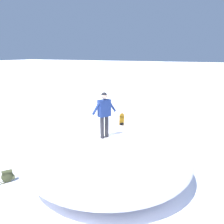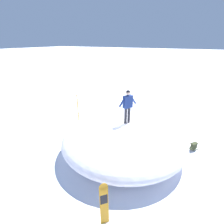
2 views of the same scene
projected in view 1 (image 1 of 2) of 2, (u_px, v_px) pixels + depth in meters
ground at (92, 180)px, 8.97m from camera, size 240.00×240.00×0.00m
snow_mound at (109, 157)px, 8.99m from camera, size 7.91×7.97×1.68m
snowboarder_standing at (104, 111)px, 8.40m from camera, size 0.92×0.57×1.68m
snowboard_primary_upright at (122, 127)px, 12.70m from camera, size 0.29×0.28×1.59m
backpack_far at (8, 176)px, 8.78m from camera, size 0.64×0.53×0.45m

